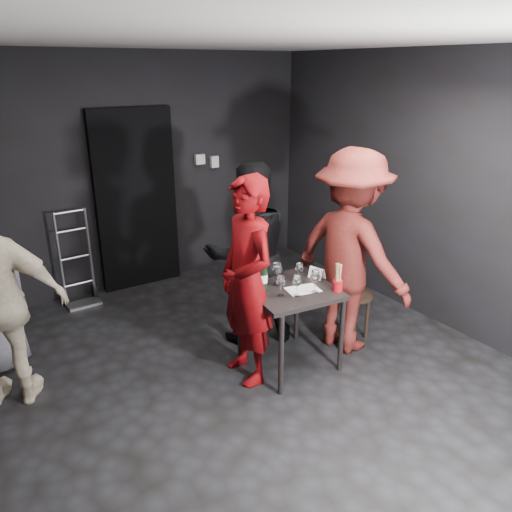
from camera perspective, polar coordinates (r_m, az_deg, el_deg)
floor at (r=4.41m, az=-1.10°, el=-13.95°), size 4.50×5.00×0.02m
ceiling at (r=3.63m, az=-1.42°, el=23.73°), size 4.50×5.00×0.02m
wall_back at (r=6.02m, az=-13.97°, el=9.06°), size 4.50×0.04×2.70m
wall_right at (r=5.30m, az=20.14°, el=6.85°), size 0.04×5.00×2.70m
doorway at (r=6.03m, az=-13.53°, el=6.19°), size 0.95×0.10×2.10m
wallbox_upper at (r=6.27m, az=-6.45°, el=10.94°), size 0.12×0.06×0.12m
wallbox_lower at (r=6.37m, az=-4.80°, el=10.69°), size 0.10×0.06×0.14m
hand_truck at (r=5.96m, az=-19.47°, el=-3.26°), size 0.36×0.32×1.08m
tasting_table at (r=4.31m, az=3.96°, el=-4.84°), size 0.72×0.72×0.75m
stool at (r=4.96m, az=11.36°, el=-5.37°), size 0.30×0.30×0.47m
server_red at (r=3.99m, az=-1.04°, el=-0.98°), size 0.53×0.78×2.06m
woman_black at (r=4.60m, az=-0.80°, el=1.78°), size 1.10×0.81×2.03m
man_maroon at (r=4.50m, az=10.99°, el=3.20°), size 0.98×1.63×2.36m
tasting_mat at (r=4.24m, az=5.38°, el=-3.84°), size 0.31×0.24×0.00m
wine_glass_a at (r=4.09m, az=2.83°, el=-3.33°), size 0.09×0.09×0.19m
wine_glass_b at (r=4.18m, az=1.01°, el=-2.82°), size 0.07×0.07×0.18m
wine_glass_c at (r=4.28m, az=2.46°, el=-1.94°), size 0.10×0.10×0.22m
wine_glass_d at (r=4.09m, az=4.71°, el=-3.29°), size 0.10×0.10×0.20m
wine_glass_e at (r=4.17m, az=6.77°, el=-2.76°), size 0.09×0.09×0.22m
wine_glass_f at (r=4.36m, az=4.97°, el=-1.80°), size 0.08×0.08×0.19m
wine_bottle at (r=4.14m, az=0.78°, el=-2.58°), size 0.08×0.08×0.32m
breadstick_cup at (r=4.22m, az=9.38°, el=-2.46°), size 0.08×0.08×0.26m
reserved_card at (r=4.45m, az=6.81°, el=-1.97°), size 0.12×0.16×0.11m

